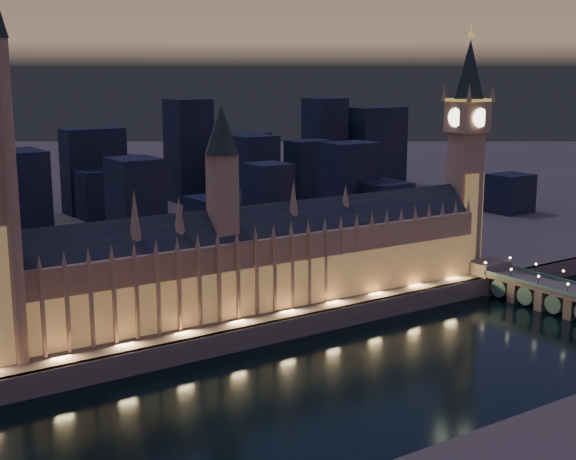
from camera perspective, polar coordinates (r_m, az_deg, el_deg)
ground_plane at (r=272.65m, az=5.74°, el=-9.90°), size 2000.00×2000.00×0.00m
embankment_wall at (r=301.83m, az=0.72°, el=-6.89°), size 2000.00×2.50×8.00m
palace_of_westminster at (r=311.99m, az=-1.53°, el=-2.00°), size 202.00×25.14×78.00m
elizabeth_tower at (r=374.66m, az=12.60°, el=6.65°), size 18.00×18.00×109.86m
city_backdrop at (r=489.86m, az=-9.50°, el=3.32°), size 461.16×215.63×74.83m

